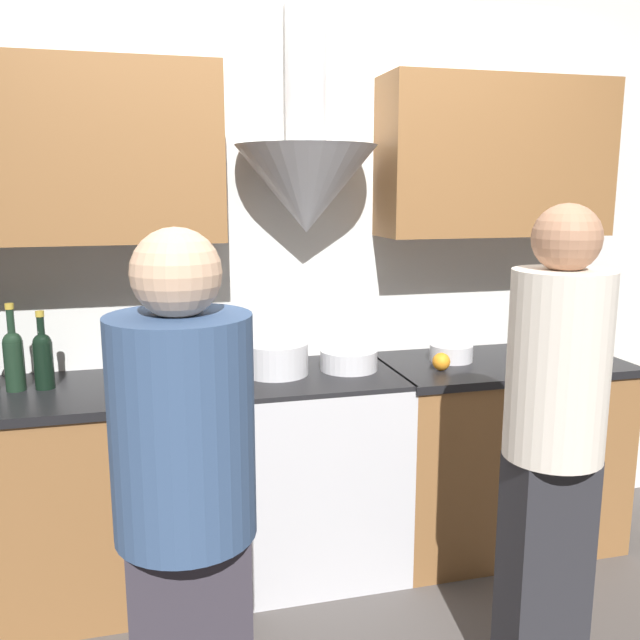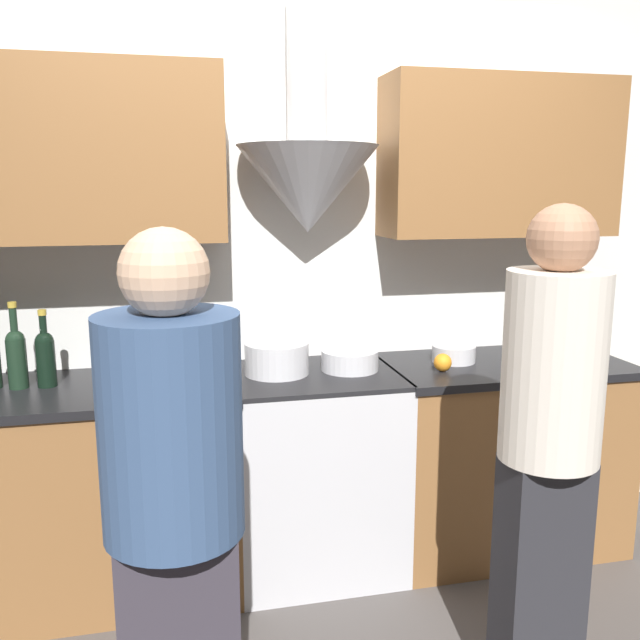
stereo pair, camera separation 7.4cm
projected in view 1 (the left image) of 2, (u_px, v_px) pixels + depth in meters
ground_plane at (334, 605)px, 2.75m from camera, size 12.00×12.00×0.00m
wall_back at (280, 232)px, 3.01m from camera, size 8.40×0.60×2.60m
counter_left at (38, 499)px, 2.70m from camera, size 1.59×0.62×0.89m
counter_right at (496, 451)px, 3.20m from camera, size 1.09×0.62×0.89m
stove_range at (314, 469)px, 2.98m from camera, size 0.71×0.60×0.89m
wine_bottle_7 at (14, 357)px, 2.62m from camera, size 0.08×0.08×0.34m
wine_bottle_8 at (43, 357)px, 2.65m from camera, size 0.08×0.08×0.31m
stock_pot at (276, 358)px, 2.87m from camera, size 0.27×0.27×0.14m
mixing_bowl at (349, 360)px, 2.94m from camera, size 0.25×0.25×0.09m
orange_fruit at (441, 362)px, 2.93m from camera, size 0.08×0.08×0.08m
saucepan at (451, 353)px, 3.10m from camera, size 0.20×0.20×0.07m
chefs_knife at (543, 359)px, 3.12m from camera, size 0.24×0.05×0.01m
person_foreground_left at (186, 511)px, 1.70m from camera, size 0.35×0.35×1.58m
person_foreground_right at (553, 439)px, 2.08m from camera, size 0.30×0.30×1.62m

